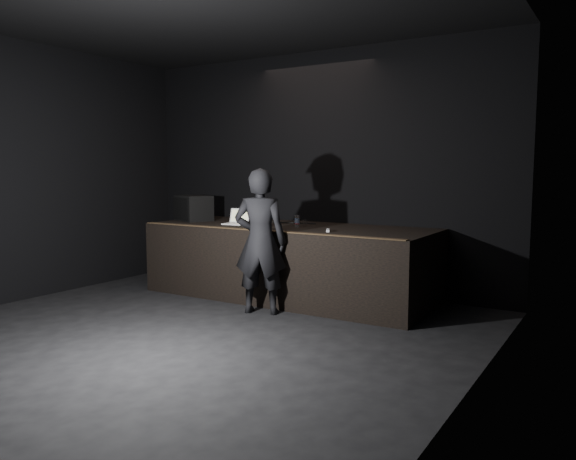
# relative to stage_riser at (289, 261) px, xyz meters

# --- Properties ---
(ground) EXTENTS (7.00, 7.00, 0.00)m
(ground) POSITION_rel_stage_riser_xyz_m (0.00, -2.73, -0.50)
(ground) COLOR black
(ground) RESTS_ON ground
(room_walls) EXTENTS (6.10, 7.10, 3.52)m
(room_walls) POSITION_rel_stage_riser_xyz_m (0.00, -2.73, 1.52)
(room_walls) COLOR black
(room_walls) RESTS_ON ground
(stage_riser) EXTENTS (4.00, 1.50, 1.00)m
(stage_riser) POSITION_rel_stage_riser_xyz_m (0.00, 0.00, 0.00)
(stage_riser) COLOR black
(stage_riser) RESTS_ON ground
(riser_lip) EXTENTS (3.92, 0.10, 0.01)m
(riser_lip) POSITION_rel_stage_riser_xyz_m (0.00, -0.71, 0.51)
(riser_lip) COLOR brown
(riser_lip) RESTS_ON stage_riser
(stage_monitor) EXTENTS (0.69, 0.61, 0.38)m
(stage_monitor) POSITION_rel_stage_riser_xyz_m (-1.67, -0.08, 0.69)
(stage_monitor) COLOR black
(stage_monitor) RESTS_ON stage_riser
(cable) EXTENTS (0.90, 0.17, 0.02)m
(cable) POSITION_rel_stage_riser_xyz_m (-0.24, 0.31, 0.51)
(cable) COLOR black
(cable) RESTS_ON stage_riser
(laptop) EXTENTS (0.34, 0.31, 0.22)m
(laptop) POSITION_rel_stage_riser_xyz_m (-0.76, -0.19, 0.56)
(laptop) COLOR white
(laptop) RESTS_ON stage_riser
(beer_can) EXTENTS (0.07, 0.07, 0.16)m
(beer_can) POSITION_rel_stage_riser_xyz_m (0.16, -0.06, 0.58)
(beer_can) COLOR silver
(beer_can) RESTS_ON stage_riser
(plastic_cup) EXTENTS (0.07, 0.07, 0.09)m
(plastic_cup) POSITION_rel_stage_riser_xyz_m (0.19, 0.10, 0.54)
(plastic_cup) COLOR white
(plastic_cup) RESTS_ON stage_riser
(wii_remote) EXTENTS (0.11, 0.17, 0.03)m
(wii_remote) POSITION_rel_stage_riser_xyz_m (0.80, -0.36, 0.52)
(wii_remote) COLOR silver
(wii_remote) RESTS_ON stage_riser
(person) EXTENTS (0.76, 0.63, 1.80)m
(person) POSITION_rel_stage_riser_xyz_m (0.16, -0.95, 0.40)
(person) COLOR black
(person) RESTS_ON ground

